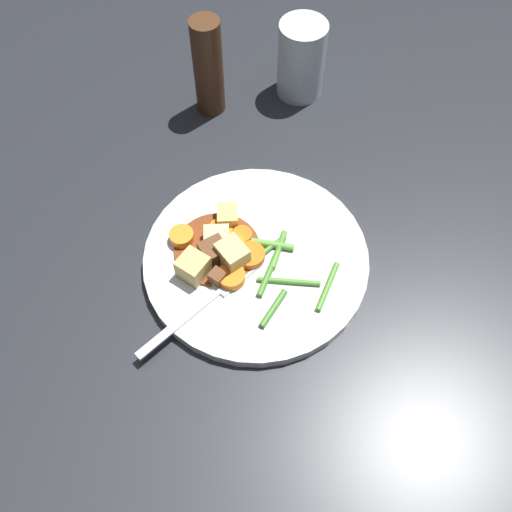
{
  "coord_description": "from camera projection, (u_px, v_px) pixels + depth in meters",
  "views": [
    {
      "loc": [
        -0.12,
        0.34,
        0.59
      ],
      "look_at": [
        0.0,
        0.0,
        0.02
      ],
      "focal_mm": 40.25,
      "sensor_mm": 36.0,
      "label": 1
    }
  ],
  "objects": [
    {
      "name": "carrot_slice_4",
      "position": [
        231.0,
        277.0,
        0.66
      ],
      "size": [
        0.03,
        0.03,
        0.01
      ],
      "primitive_type": "cylinder",
      "rotation": [
        0.0,
        0.0,
        6.28
      ],
      "color": "orange",
      "rests_on": "dinner_plate"
    },
    {
      "name": "potato_chunk_1",
      "position": [
        193.0,
        267.0,
        0.66
      ],
      "size": [
        0.04,
        0.04,
        0.03
      ],
      "primitive_type": "cube",
      "rotation": [
        0.0,
        0.0,
        4.46
      ],
      "color": "#DBBC6B",
      "rests_on": "dinner_plate"
    },
    {
      "name": "green_bean_2",
      "position": [
        273.0,
        308.0,
        0.64
      ],
      "size": [
        0.02,
        0.05,
        0.01
      ],
      "primitive_type": "cylinder",
      "rotation": [
        0.0,
        1.57,
        4.51
      ],
      "color": "#4C8E33",
      "rests_on": "dinner_plate"
    },
    {
      "name": "green_bean_4",
      "position": [
        265.0,
        251.0,
        0.68
      ],
      "size": [
        0.03,
        0.05,
        0.01
      ],
      "primitive_type": "cylinder",
      "rotation": [
        0.0,
        1.57,
        4.22
      ],
      "color": "#4C8E33",
      "rests_on": "dinner_plate"
    },
    {
      "name": "green_bean_5",
      "position": [
        266.0,
        243.0,
        0.68
      ],
      "size": [
        0.07,
        0.02,
        0.01
      ],
      "primitive_type": "cylinder",
      "rotation": [
        0.0,
        1.57,
        3.29
      ],
      "color": "#66AD42",
      "rests_on": "dinner_plate"
    },
    {
      "name": "green_bean_6",
      "position": [
        289.0,
        281.0,
        0.66
      ],
      "size": [
        0.07,
        0.02,
        0.01
      ],
      "primitive_type": "cylinder",
      "rotation": [
        0.0,
        1.57,
        3.4
      ],
      "color": "#599E38",
      "rests_on": "dinner_plate"
    },
    {
      "name": "carrot_slice_5",
      "position": [
        182.0,
        237.0,
        0.69
      ],
      "size": [
        0.04,
        0.04,
        0.01
      ],
      "primitive_type": "cylinder",
      "rotation": [
        0.0,
        0.0,
        4.45
      ],
      "color": "orange",
      "rests_on": "dinner_plate"
    },
    {
      "name": "water_glass",
      "position": [
        301.0,
        60.0,
        0.8
      ],
      "size": [
        0.07,
        0.07,
        0.11
      ],
      "primitive_type": "cylinder",
      "color": "silver",
      "rests_on": "ground_plane"
    },
    {
      "name": "potato_chunk_3",
      "position": [
        232.0,
        255.0,
        0.66
      ],
      "size": [
        0.04,
        0.04,
        0.03
      ],
      "primitive_type": "cube",
      "rotation": [
        0.0,
        0.0,
        4.13
      ],
      "color": "#E5CC7A",
      "rests_on": "dinner_plate"
    },
    {
      "name": "meat_chunk_0",
      "position": [
        217.0,
        277.0,
        0.65
      ],
      "size": [
        0.02,
        0.02,
        0.02
      ],
      "primitive_type": "cube",
      "rotation": [
        0.0,
        0.0,
        4.43
      ],
      "color": "brown",
      "rests_on": "dinner_plate"
    },
    {
      "name": "carrot_slice_2",
      "position": [
        221.0,
        230.0,
        0.69
      ],
      "size": [
        0.03,
        0.03,
        0.01
      ],
      "primitive_type": "cylinder",
      "rotation": [
        0.0,
        0.0,
        3.24
      ],
      "color": "orange",
      "rests_on": "dinner_plate"
    },
    {
      "name": "carrot_slice_1",
      "position": [
        231.0,
        248.0,
        0.68
      ],
      "size": [
        0.03,
        0.03,
        0.01
      ],
      "primitive_type": "cylinder",
      "rotation": [
        0.0,
        0.0,
        3.07
      ],
      "color": "orange",
      "rests_on": "dinner_plate"
    },
    {
      "name": "fork",
      "position": [
        204.0,
        303.0,
        0.65
      ],
      "size": [
        0.09,
        0.16,
        0.0
      ],
      "color": "silver",
      "rests_on": "dinner_plate"
    },
    {
      "name": "potato_chunk_0",
      "position": [
        227.0,
        217.0,
        0.7
      ],
      "size": [
        0.03,
        0.04,
        0.02
      ],
      "primitive_type": "cube",
      "rotation": [
        0.0,
        0.0,
        1.98
      ],
      "color": "#DBBC6B",
      "rests_on": "dinner_plate"
    },
    {
      "name": "ground_plane",
      "position": [
        256.0,
        263.0,
        0.69
      ],
      "size": [
        3.0,
        3.0,
        0.0
      ],
      "primitive_type": "plane",
      "color": "#26282D"
    },
    {
      "name": "green_bean_0",
      "position": [
        272.0,
        265.0,
        0.67
      ],
      "size": [
        0.01,
        0.09,
        0.01
      ],
      "primitive_type": "cylinder",
      "rotation": [
        0.0,
        1.57,
        4.7
      ],
      "color": "#4C8E33",
      "rests_on": "dinner_plate"
    },
    {
      "name": "potato_chunk_2",
      "position": [
        215.0,
        242.0,
        0.68
      ],
      "size": [
        0.04,
        0.04,
        0.02
      ],
      "primitive_type": "cube",
      "rotation": [
        0.0,
        0.0,
        5.11
      ],
      "color": "#EAD68C",
      "rests_on": "dinner_plate"
    },
    {
      "name": "carrot_slice_0",
      "position": [
        242.0,
        236.0,
        0.69
      ],
      "size": [
        0.03,
        0.03,
        0.01
      ],
      "primitive_type": "cylinder",
      "rotation": [
        0.0,
        0.0,
        0.78
      ],
      "color": "orange",
      "rests_on": "dinner_plate"
    },
    {
      "name": "dinner_plate",
      "position": [
        256.0,
        259.0,
        0.69
      ],
      "size": [
        0.27,
        0.27,
        0.02
      ],
      "primitive_type": "cylinder",
      "color": "white",
      "rests_on": "ground_plane"
    },
    {
      "name": "meat_chunk_1",
      "position": [
        214.0,
        252.0,
        0.67
      ],
      "size": [
        0.04,
        0.04,
        0.03
      ],
      "primitive_type": "cube",
      "rotation": [
        0.0,
        0.0,
        5.59
      ],
      "color": "brown",
      "rests_on": "dinner_plate"
    },
    {
      "name": "pepper_mill",
      "position": [
        208.0,
        67.0,
        0.77
      ],
      "size": [
        0.04,
        0.04,
        0.14
      ],
      "primitive_type": "cylinder",
      "color": "#4C2D19",
      "rests_on": "ground_plane"
    },
    {
      "name": "carrot_slice_3",
      "position": [
        250.0,
        256.0,
        0.67
      ],
      "size": [
        0.04,
        0.04,
        0.01
      ],
      "primitive_type": "cylinder",
      "rotation": [
        0.0,
        0.0,
        0.04
      ],
      "color": "orange",
      "rests_on": "dinner_plate"
    },
    {
      "name": "green_bean_3",
      "position": [
        328.0,
        286.0,
        0.65
      ],
      "size": [
        0.01,
        0.07,
        0.01
      ],
      "primitive_type": "cylinder",
      "rotation": [
        0.0,
        1.57,
        4.65
      ],
      "color": "#599E38",
      "rests_on": "dinner_plate"
    },
    {
      "name": "stew_sauce",
      "position": [
        217.0,
        249.0,
        0.68
      ],
      "size": [
        0.1,
        0.1,
        0.0
      ],
      "primitive_type": "cylinder",
      "color": "brown",
      "rests_on": "dinner_plate"
    },
    {
      "name": "green_bean_1",
      "position": [
        278.0,
        250.0,
        0.68
      ],
      "size": [
        0.01,
        0.05,
        0.01
      ],
      "primitive_type": "cylinder",
      "rotation": [
        0.0,
        1.57,
        4.76
      ],
      "color": "#599E38",
      "rests_on": "dinner_plate"
    }
  ]
}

